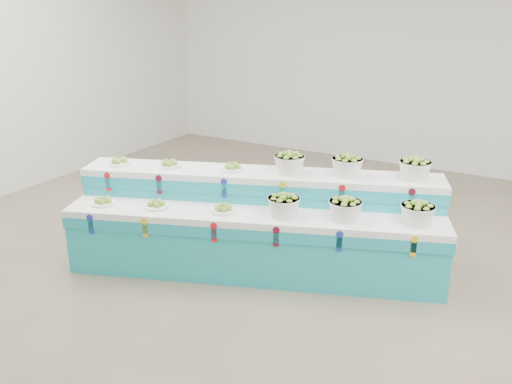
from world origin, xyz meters
TOP-DOWN VIEW (x-y plane):
  - ground at (0.00, 0.00)m, footprint 10.00×10.00m
  - back_wall at (0.00, 5.00)m, footprint 10.00×0.00m
  - display_stand at (-0.55, 0.29)m, footprint 4.06×2.35m
  - plate_lower_left at (-1.97, -0.51)m, footprint 0.32×0.32m
  - plate_lower_mid at (-1.42, -0.30)m, footprint 0.32×0.32m
  - plate_lower_right at (-0.74, -0.05)m, footprint 0.32×0.32m
  - basket_lower_left at (-0.16, 0.17)m, footprint 0.42×0.42m
  - basket_lower_mid at (0.42, 0.39)m, footprint 0.42×0.42m
  - basket_lower_right at (1.06, 0.64)m, footprint 0.42×0.42m
  - plate_upper_left at (-2.14, -0.05)m, footprint 0.32×0.32m
  - plate_upper_mid at (-1.59, 0.16)m, footprint 0.32×0.32m
  - plate_upper_right at (-0.91, 0.41)m, footprint 0.32×0.32m
  - basket_upper_left at (-0.33, 0.63)m, footprint 0.42×0.42m
  - basket_upper_mid at (0.24, 0.85)m, footprint 0.42×0.42m
  - basket_upper_right at (0.89, 1.09)m, footprint 0.42×0.42m

SIDE VIEW (x-z plane):
  - ground at x=0.00m, z-range 0.00..0.00m
  - display_stand at x=-0.55m, z-range 0.00..1.02m
  - plate_lower_left at x=-1.97m, z-range 0.72..0.81m
  - plate_lower_mid at x=-1.42m, z-range 0.72..0.81m
  - plate_lower_right at x=-0.74m, z-range 0.72..0.81m
  - basket_lower_left at x=-0.16m, z-range 0.72..0.95m
  - basket_lower_mid at x=0.42m, z-range 0.72..0.95m
  - basket_lower_right at x=1.06m, z-range 0.72..0.95m
  - plate_upper_left at x=-2.14m, z-range 1.02..1.11m
  - plate_upper_mid at x=-1.59m, z-range 1.02..1.11m
  - plate_upper_right at x=-0.91m, z-range 1.02..1.11m
  - basket_upper_left at x=-0.33m, z-range 1.02..1.25m
  - basket_upper_mid at x=0.24m, z-range 1.02..1.25m
  - basket_upper_right at x=0.89m, z-range 1.02..1.25m
  - back_wall at x=0.00m, z-range -3.00..7.00m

